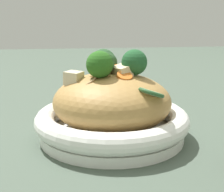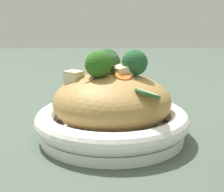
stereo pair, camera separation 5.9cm
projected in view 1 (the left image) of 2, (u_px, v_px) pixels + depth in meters
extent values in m
plane|color=#455347|center=(112.00, 137.00, 0.61)|extent=(3.00, 3.00, 0.00)
cylinder|color=white|center=(112.00, 133.00, 0.61)|extent=(0.26, 0.26, 0.02)
torus|color=white|center=(112.00, 119.00, 0.60)|extent=(0.27, 0.27, 0.04)
ellipsoid|color=#AE8246|center=(112.00, 102.00, 0.60)|extent=(0.21, 0.21, 0.10)
torus|color=#B4784B|center=(104.00, 90.00, 0.58)|extent=(0.07, 0.07, 0.01)
torus|color=#A77D4B|center=(86.00, 82.00, 0.56)|extent=(0.04, 0.04, 0.02)
torus|color=#A98945|center=(114.00, 74.00, 0.58)|extent=(0.06, 0.05, 0.02)
cone|color=#97B978|center=(134.00, 76.00, 0.59)|extent=(0.03, 0.03, 0.02)
sphere|color=#22552C|center=(134.00, 62.00, 0.58)|extent=(0.06, 0.06, 0.04)
cone|color=#A4BD76|center=(100.00, 78.00, 0.56)|extent=(0.03, 0.03, 0.01)
sphere|color=#29601D|center=(100.00, 64.00, 0.56)|extent=(0.06, 0.06, 0.05)
cone|color=#9BB770|center=(106.00, 74.00, 0.64)|extent=(0.02, 0.02, 0.02)
sphere|color=#2C4E2A|center=(105.00, 62.00, 0.64)|extent=(0.04, 0.04, 0.04)
cone|color=#A5B978|center=(104.00, 75.00, 0.65)|extent=(0.03, 0.03, 0.02)
sphere|color=#2B502C|center=(103.00, 61.00, 0.65)|extent=(0.06, 0.06, 0.05)
cone|color=#97C075|center=(103.00, 75.00, 0.59)|extent=(0.02, 0.02, 0.02)
sphere|color=#2C5327|center=(103.00, 63.00, 0.58)|extent=(0.04, 0.04, 0.04)
cylinder|color=orange|center=(104.00, 71.00, 0.60)|extent=(0.04, 0.04, 0.02)
cylinder|color=orange|center=(124.00, 76.00, 0.56)|extent=(0.03, 0.03, 0.02)
cylinder|color=orange|center=(129.00, 74.00, 0.65)|extent=(0.03, 0.03, 0.01)
cylinder|color=orange|center=(118.00, 71.00, 0.62)|extent=(0.03, 0.03, 0.02)
cylinder|color=beige|center=(151.00, 93.00, 0.53)|extent=(0.05, 0.05, 0.02)
torus|color=#2A542C|center=(151.00, 93.00, 0.53)|extent=(0.06, 0.06, 0.02)
cylinder|color=beige|center=(114.00, 71.00, 0.61)|extent=(0.04, 0.03, 0.03)
torus|color=#2D5D27|center=(114.00, 71.00, 0.61)|extent=(0.05, 0.03, 0.04)
cube|color=beige|center=(122.00, 72.00, 0.58)|extent=(0.04, 0.04, 0.03)
cube|color=beige|center=(74.00, 78.00, 0.58)|extent=(0.04, 0.04, 0.02)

